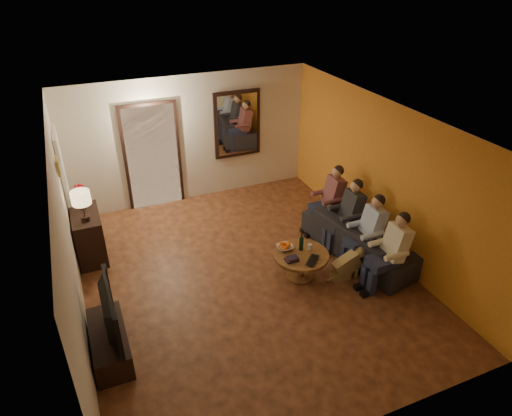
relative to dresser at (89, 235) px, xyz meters
name	(u,v)px	position (x,y,z in m)	size (l,w,h in m)	color
floor	(246,276)	(2.25, -1.56, -0.42)	(5.00, 6.00, 0.01)	#401E11
ceiling	(244,123)	(2.25, -1.56, 2.18)	(5.00, 6.00, 0.01)	white
back_wall	(191,139)	(2.25, 1.44, 0.88)	(5.00, 0.02, 2.60)	beige
front_wall	(360,346)	(2.25, -4.56, 0.88)	(5.00, 0.02, 2.60)	beige
left_wall	(68,243)	(-0.25, -1.56, 0.88)	(0.02, 6.00, 2.60)	beige
right_wall	(383,178)	(4.75, -1.56, 0.88)	(0.02, 6.00, 2.60)	beige
orange_accent	(383,178)	(4.74, -1.56, 0.88)	(0.01, 6.00, 2.60)	orange
kitchen_doorway	(153,157)	(1.45, 1.42, 0.63)	(1.00, 0.06, 2.10)	#FFE0A5
door_trim	(153,158)	(1.45, 1.41, 0.63)	(1.12, 0.04, 2.22)	black
fridge_glimpse	(166,162)	(1.70, 1.43, 0.48)	(0.45, 0.03, 1.70)	silver
mirror_frame	(237,124)	(3.25, 1.40, 1.08)	(1.00, 0.05, 1.40)	black
mirror_glass	(238,125)	(3.25, 1.37, 1.08)	(0.86, 0.02, 1.26)	white
white_door	(66,188)	(-0.21, 0.74, 0.60)	(0.06, 0.85, 2.04)	white
framed_art	(58,166)	(-0.22, -0.26, 1.43)	(0.03, 0.28, 0.24)	#B28C33
art_canvas	(59,166)	(-0.21, -0.26, 1.43)	(0.01, 0.22, 0.18)	brown
dresser	(89,235)	(0.00, 0.00, 0.00)	(0.45, 0.94, 0.84)	black
table_lamp	(82,206)	(0.00, -0.22, 0.69)	(0.30, 0.30, 0.54)	beige
flower_vase	(81,197)	(0.00, 0.22, 0.64)	(0.14, 0.14, 0.44)	red
tv_stand	(110,343)	(0.00, -2.39, -0.23)	(0.45, 1.12, 0.37)	black
tv	(103,313)	(0.00, -2.39, 0.29)	(0.15, 1.14, 0.66)	black
sofa	(361,238)	(4.31, -1.74, -0.10)	(0.87, 2.21, 0.65)	black
person_a	(391,254)	(4.21, -2.64, 0.18)	(0.60, 0.40, 1.20)	tan
person_b	(368,234)	(4.21, -2.04, 0.18)	(0.60, 0.40, 1.20)	tan
person_c	(348,217)	(4.21, -1.44, 0.18)	(0.60, 0.40, 1.20)	tan
person_d	(330,202)	(4.21, -0.84, 0.18)	(0.60, 0.40, 1.20)	tan
dog	(347,263)	(3.72, -2.22, -0.14)	(0.56, 0.24, 0.56)	olive
coffee_table	(300,265)	(3.05, -1.91, -0.19)	(0.89, 0.89, 0.45)	brown
bowl	(285,247)	(2.87, -1.69, 0.06)	(0.26, 0.26, 0.06)	white
oranges	(285,244)	(2.87, -1.69, 0.13)	(0.20, 0.20, 0.08)	orange
wine_bottle	(301,242)	(3.10, -1.81, 0.19)	(0.07, 0.07, 0.31)	black
wine_glass	(310,247)	(3.23, -1.86, 0.08)	(0.06, 0.06, 0.10)	silver
book_stack	(292,259)	(2.83, -2.01, 0.07)	(0.20, 0.15, 0.07)	black
laptop	(315,261)	(3.15, -2.19, 0.04)	(0.33, 0.21, 0.03)	black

